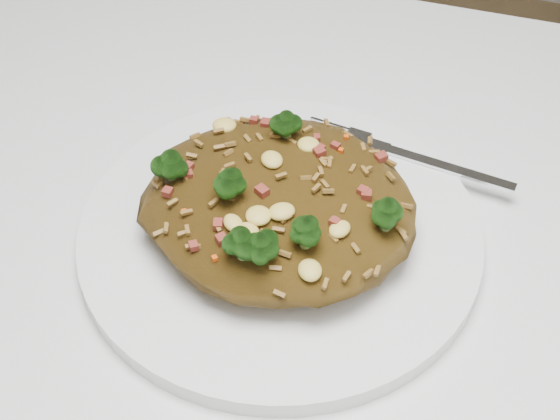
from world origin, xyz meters
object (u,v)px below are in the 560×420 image
object	(u,v)px
dining_table	(337,415)
fried_rice	(280,196)
fork	(417,158)
plate	(280,232)

from	to	relation	value
dining_table	fried_rice	xyz separation A→B (m)	(-0.06, 0.07, 0.13)
dining_table	fork	xyz separation A→B (m)	(0.01, 0.16, 0.11)
fork	plate	bearing A→B (deg)	-121.52
fried_rice	fork	world-z (taller)	fried_rice
dining_table	fork	distance (m)	0.19
dining_table	fried_rice	world-z (taller)	fried_rice
plate	fork	xyz separation A→B (m)	(0.08, 0.09, 0.01)
fried_rice	fork	distance (m)	0.12
fork	dining_table	bearing A→B (deg)	-86.43
dining_table	plate	xyz separation A→B (m)	(-0.06, 0.07, 0.10)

